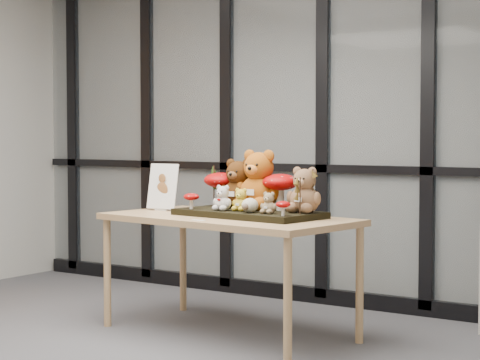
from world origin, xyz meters
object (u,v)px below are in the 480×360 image
Objects in this scene: bear_tan_back at (305,187)px; mushroom_back_right at (280,190)px; display_table at (228,226)px; diorama_tray at (249,213)px; bear_beige_small at (269,202)px; mushroom_back_left at (221,188)px; bear_small_yellow at (241,198)px; plush_cream_hedgehog at (250,205)px; sign_holder at (163,188)px; mushroom_front_left at (191,200)px; mushroom_front_right at (283,208)px; bear_brown_medium at (239,181)px; bear_white_bow at (223,197)px; bear_pooh_yellow at (259,177)px.

bear_tan_back reaches higher than mushroom_back_right.
diorama_tray is at bearing 26.57° from display_table.
bear_beige_small is 0.25m from mushroom_back_right.
mushroom_back_left is at bearing 173.48° from mushroom_back_right.
bear_small_yellow is 0.25m from bear_beige_small.
plush_cream_hedgehog is 0.54m from mushroom_back_left.
sign_holder is at bearing -166.16° from mushroom_back_left.
diorama_tray is 0.40m from mushroom_front_left.
bear_tan_back is at bearing 91.14° from mushroom_front_right.
display_table is at bearing -74.68° from bear_brown_medium.
mushroom_front_left is (-0.25, -0.01, -0.03)m from bear_white_bow.
mushroom_front_left is at bearing -155.25° from display_table.
mushroom_back_right is at bearing 9.81° from bear_pooh_yellow.
bear_pooh_yellow is 0.47m from mushroom_front_left.
bear_small_yellow is 1.09× the size of bear_beige_small.
bear_pooh_yellow is 0.37m from bear_tan_back.
bear_tan_back is 0.25m from bear_beige_small.
bear_brown_medium reaches higher than bear_small_yellow.
mushroom_front_left reaches higher than diorama_tray.
diorama_tray is 5.27× the size of bear_white_bow.
diorama_tray is 3.75× the size of mushroom_back_left.
mushroom_front_right is at bearing -23.52° from bear_brown_medium.
plush_cream_hedgehog is at bearing -135.96° from bear_tan_back.
bear_small_yellow is 0.50× the size of sign_holder.
display_table is 4.07× the size of bear_pooh_yellow.
mushroom_front_right is (0.76, -0.09, -0.01)m from mushroom_front_left.
bear_beige_small is 0.46× the size of sign_holder.
display_table is 15.30× the size of mushroom_front_left.
display_table is 1.84× the size of diorama_tray.
mushroom_back_right is (0.16, 0.01, -0.08)m from bear_pooh_yellow.
diorama_tray is 0.45m from mushroom_front_right.
bear_tan_back is at bearing 44.04° from plush_cream_hedgehog.
bear_brown_medium is at bearing 105.32° from display_table.
mushroom_back_left is at bearing 172.20° from bear_brown_medium.
bear_beige_small is (0.25, -0.06, -0.01)m from bear_small_yellow.
bear_small_yellow is 0.12m from bear_white_bow.
mushroom_back_left is at bearing 152.54° from plush_cream_hedgehog.
sign_holder is at bearing 166.84° from mushroom_front_right.
bear_white_bow is (-0.51, -0.17, -0.07)m from bear_tan_back.
display_table is 0.38m from bear_pooh_yellow.
bear_small_yellow is (-0.03, -0.17, -0.13)m from bear_pooh_yellow.
mushroom_front_left reaches higher than display_table.
bear_beige_small is 0.57× the size of mushroom_back_right.
bear_beige_small is at bearing -6.07° from bear_small_yellow.
diorama_tray is 0.13m from bear_small_yellow.
bear_small_yellow is at bearing 24.44° from bear_white_bow.
bear_small_yellow is 1.63× the size of mushroom_front_right.
bear_tan_back is at bearing 26.08° from bear_small_yellow.
mushroom_back_right is at bearing 32.78° from display_table.
mushroom_back_left is at bearing 151.67° from bear_small_yellow.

